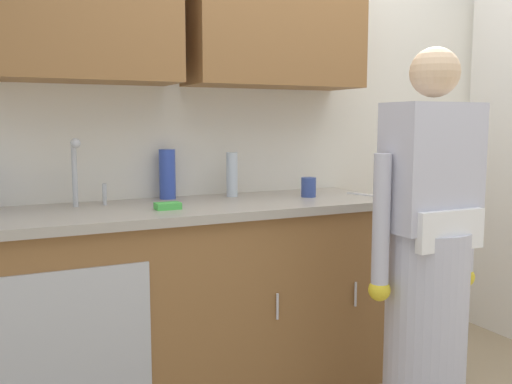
{
  "coord_description": "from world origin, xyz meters",
  "views": [
    {
      "loc": [
        -1.44,
        -1.83,
        1.33
      ],
      "look_at": [
        -0.3,
        0.55,
        1.0
      ],
      "focal_mm": 40.3,
      "sensor_mm": 36.0,
      "label": 1
    }
  ],
  "objects_px": {
    "person_at_sink": "(427,275)",
    "knife_on_counter": "(366,195)",
    "sponge": "(168,206)",
    "sink": "(90,214)",
    "bottle_dish_liquid": "(167,174)",
    "bottle_cleaner_spray": "(232,175)",
    "cup_by_sink": "(309,187)"
  },
  "relations": [
    {
      "from": "sink",
      "to": "bottle_dish_liquid",
      "type": "xyz_separation_m",
      "value": [
        0.42,
        0.23,
        0.14
      ]
    },
    {
      "from": "person_at_sink",
      "to": "bottle_cleaner_spray",
      "type": "xyz_separation_m",
      "value": [
        -0.49,
        0.91,
        0.36
      ]
    },
    {
      "from": "sink",
      "to": "person_at_sink",
      "type": "bearing_deg",
      "value": -31.21
    },
    {
      "from": "person_at_sink",
      "to": "sponge",
      "type": "distance_m",
      "value": 1.15
    },
    {
      "from": "bottle_cleaner_spray",
      "to": "bottle_dish_liquid",
      "type": "distance_m",
      "value": 0.33
    },
    {
      "from": "person_at_sink",
      "to": "cup_by_sink",
      "type": "relative_size",
      "value": 16.23
    },
    {
      "from": "knife_on_counter",
      "to": "sponge",
      "type": "distance_m",
      "value": 1.07
    },
    {
      "from": "bottle_dish_liquid",
      "to": "person_at_sink",
      "type": "bearing_deg",
      "value": -50.04
    },
    {
      "from": "bottle_dish_liquid",
      "to": "cup_by_sink",
      "type": "xyz_separation_m",
      "value": [
        0.67,
        -0.25,
        -0.07
      ]
    },
    {
      "from": "sink",
      "to": "cup_by_sink",
      "type": "relative_size",
      "value": 5.01
    },
    {
      "from": "person_at_sink",
      "to": "bottle_cleaner_spray",
      "type": "distance_m",
      "value": 1.1
    },
    {
      "from": "sponge",
      "to": "bottle_dish_liquid",
      "type": "bearing_deg",
      "value": 72.95
    },
    {
      "from": "bottle_cleaner_spray",
      "to": "knife_on_counter",
      "type": "xyz_separation_m",
      "value": [
        0.65,
        -0.27,
        -0.11
      ]
    },
    {
      "from": "person_at_sink",
      "to": "bottle_cleaner_spray",
      "type": "bearing_deg",
      "value": 118.4
    },
    {
      "from": "sink",
      "to": "bottle_cleaner_spray",
      "type": "height_order",
      "value": "sink"
    },
    {
      "from": "bottle_cleaner_spray",
      "to": "bottle_dish_liquid",
      "type": "height_order",
      "value": "bottle_dish_liquid"
    },
    {
      "from": "person_at_sink",
      "to": "knife_on_counter",
      "type": "distance_m",
      "value": 0.71
    },
    {
      "from": "sink",
      "to": "bottle_dish_liquid",
      "type": "bearing_deg",
      "value": 28.3
    },
    {
      "from": "person_at_sink",
      "to": "knife_on_counter",
      "type": "relative_size",
      "value": 6.75
    },
    {
      "from": "bottle_dish_liquid",
      "to": "sponge",
      "type": "xyz_separation_m",
      "value": [
        -0.1,
        -0.34,
        -0.11
      ]
    },
    {
      "from": "bottle_cleaner_spray",
      "to": "sponge",
      "type": "height_order",
      "value": "bottle_cleaner_spray"
    },
    {
      "from": "bottle_cleaner_spray",
      "to": "knife_on_counter",
      "type": "bearing_deg",
      "value": -22.37
    },
    {
      "from": "sink",
      "to": "sponge",
      "type": "height_order",
      "value": "sink"
    },
    {
      "from": "sponge",
      "to": "cup_by_sink",
      "type": "bearing_deg",
      "value": 6.76
    },
    {
      "from": "bottle_cleaner_spray",
      "to": "knife_on_counter",
      "type": "relative_size",
      "value": 0.95
    },
    {
      "from": "knife_on_counter",
      "to": "person_at_sink",
      "type": "bearing_deg",
      "value": -28.43
    },
    {
      "from": "person_at_sink",
      "to": "knife_on_counter",
      "type": "xyz_separation_m",
      "value": [
        0.16,
        0.64,
        0.25
      ]
    },
    {
      "from": "cup_by_sink",
      "to": "knife_on_counter",
      "type": "xyz_separation_m",
      "value": [
        0.3,
        -0.08,
        -0.05
      ]
    },
    {
      "from": "sink",
      "to": "person_at_sink",
      "type": "relative_size",
      "value": 0.31
    },
    {
      "from": "bottle_cleaner_spray",
      "to": "cup_by_sink",
      "type": "distance_m",
      "value": 0.4
    },
    {
      "from": "sink",
      "to": "bottle_dish_liquid",
      "type": "height_order",
      "value": "sink"
    },
    {
      "from": "person_at_sink",
      "to": "sponge",
      "type": "height_order",
      "value": "person_at_sink"
    }
  ]
}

